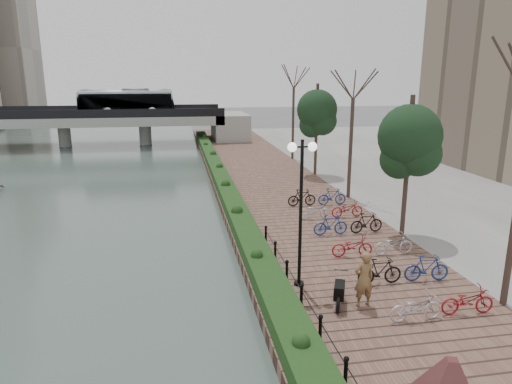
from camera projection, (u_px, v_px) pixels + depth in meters
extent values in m
plane|color=#59595B|center=(279.00, 383.00, 11.90)|extent=(220.00, 220.00, 0.00)
cube|color=#475951|center=(3.00, 186.00, 33.28)|extent=(30.00, 130.00, 0.02)
cube|color=brown|center=(280.00, 198.00, 29.22)|extent=(8.00, 75.00, 0.50)
cube|color=gray|center=(503.00, 187.00, 31.89)|extent=(24.00, 75.00, 0.50)
cube|color=#153A15|center=(223.00, 183.00, 30.91)|extent=(1.10, 56.00, 0.60)
cylinder|color=black|center=(346.00, 372.00, 10.97)|extent=(0.10, 0.10, 0.70)
cylinder|color=black|center=(320.00, 329.00, 12.88)|extent=(0.10, 0.10, 0.70)
cylinder|color=black|center=(301.00, 296.00, 14.79)|extent=(0.10, 0.10, 0.70)
cylinder|color=black|center=(287.00, 271.00, 16.70)|extent=(0.10, 0.10, 0.70)
cylinder|color=black|center=(275.00, 251.00, 18.61)|extent=(0.10, 0.10, 0.70)
cylinder|color=black|center=(266.00, 235.00, 20.52)|extent=(0.10, 0.10, 0.70)
cylinder|color=black|center=(301.00, 215.00, 15.78)|extent=(0.12, 0.12, 5.24)
cylinder|color=black|center=(302.00, 147.00, 15.20)|extent=(0.70, 0.06, 0.06)
sphere|color=white|center=(292.00, 147.00, 15.14)|extent=(0.32, 0.32, 0.32)
sphere|color=white|center=(312.00, 147.00, 15.26)|extent=(0.32, 0.32, 0.32)
imported|color=brown|center=(364.00, 279.00, 14.67)|extent=(0.72, 0.50, 1.88)
imported|color=silver|center=(415.00, 306.00, 13.96)|extent=(0.60, 1.72, 0.90)
imported|color=black|center=(378.00, 270.00, 16.43)|extent=(0.47, 1.66, 1.00)
imported|color=maroon|center=(352.00, 246.00, 18.93)|extent=(0.60, 1.71, 0.90)
imported|color=navy|center=(331.00, 225.00, 21.40)|extent=(0.47, 1.66, 1.00)
imported|color=silver|center=(315.00, 211.00, 23.89)|extent=(0.60, 1.71, 0.90)
imported|color=black|center=(301.00, 197.00, 26.36)|extent=(0.47, 1.66, 1.00)
imported|color=maroon|center=(468.00, 301.00, 14.26)|extent=(0.60, 1.72, 0.90)
imported|color=navy|center=(425.00, 267.00, 16.73)|extent=(0.47, 1.66, 1.00)
imported|color=silver|center=(392.00, 243.00, 19.23)|extent=(0.60, 1.71, 0.90)
imported|color=black|center=(367.00, 223.00, 21.70)|extent=(0.47, 1.66, 1.00)
imported|color=maroon|center=(347.00, 209.00, 24.19)|extent=(0.60, 1.71, 0.90)
imported|color=navy|center=(331.00, 196.00, 26.66)|extent=(0.47, 1.66, 1.00)
cube|color=gray|center=(63.00, 120.00, 51.64)|extent=(36.00, 8.00, 1.00)
cube|color=black|center=(53.00, 114.00, 47.69)|extent=(36.00, 0.15, 0.90)
cube|color=black|center=(70.00, 109.00, 55.14)|extent=(36.00, 0.15, 0.90)
cylinder|color=gray|center=(65.00, 136.00, 52.07)|extent=(1.40, 1.40, 2.50)
cylinder|color=gray|center=(145.00, 134.00, 53.57)|extent=(1.40, 1.40, 2.50)
imported|color=white|center=(127.00, 102.00, 52.35)|extent=(2.52, 10.77, 3.00)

